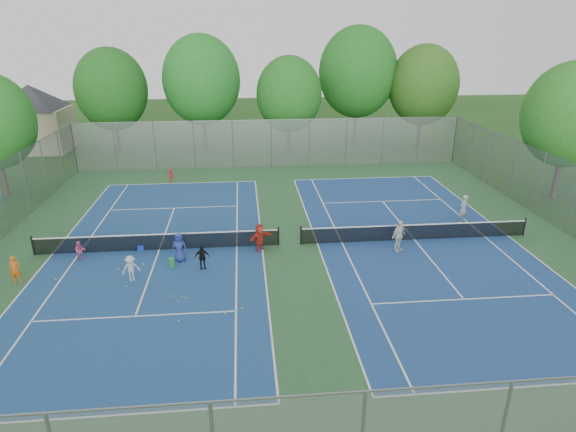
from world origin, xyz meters
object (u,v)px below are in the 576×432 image
object	(u,v)px
net_left	(159,242)
ball_hopper	(172,263)
ball_crate	(140,247)
net_right	(415,232)
instructor	(463,209)

from	to	relation	value
net_left	ball_hopper	bearing A→B (deg)	-65.98
ball_crate	ball_hopper	size ratio (longest dim) A/B	0.75
ball_crate	net_left	bearing A→B (deg)	-6.22
net_left	ball_crate	distance (m)	1.04
net_right	ball_crate	distance (m)	15.00
ball_crate	ball_hopper	xyz separation A→B (m)	(1.92, -2.19, 0.09)
net_right	ball_hopper	size ratio (longest dim) A/B	26.63
ball_crate	instructor	xyz separation A→B (m)	(18.75, 2.21, 0.71)
ball_crate	instructor	bearing A→B (deg)	6.72
net_left	net_right	bearing A→B (deg)	0.00
net_right	instructor	world-z (taller)	instructor
net_left	net_right	size ratio (longest dim) A/B	1.00
ball_hopper	instructor	distance (m)	17.41
net_right	ball_crate	world-z (taller)	net_right
net_right	net_left	bearing A→B (deg)	180.00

